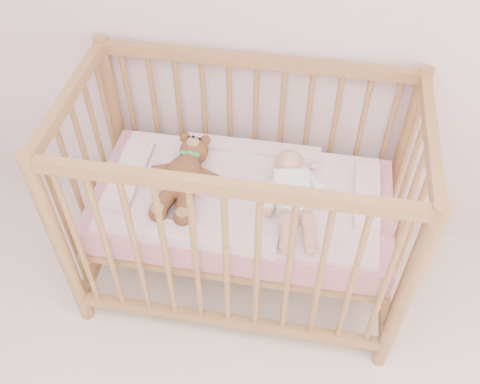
# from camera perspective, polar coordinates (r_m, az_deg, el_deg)

# --- Properties ---
(crib) EXTENTS (1.36, 0.76, 1.00)m
(crib) POSITION_cam_1_polar(r_m,az_deg,el_deg) (2.22, 0.22, -1.17)
(crib) COLOR #9C7542
(crib) RESTS_ON floor
(mattress) EXTENTS (1.22, 0.62, 0.13)m
(mattress) POSITION_cam_1_polar(r_m,az_deg,el_deg) (2.23, 0.22, -1.43)
(mattress) COLOR pink
(mattress) RESTS_ON crib
(blanket) EXTENTS (1.10, 0.58, 0.06)m
(blanket) POSITION_cam_1_polar(r_m,az_deg,el_deg) (2.18, 0.22, -0.12)
(blanket) COLOR pink
(blanket) RESTS_ON mattress
(baby) EXTENTS (0.35, 0.57, 0.13)m
(baby) POSITION_cam_1_polar(r_m,az_deg,el_deg) (2.10, 5.61, 0.19)
(baby) COLOR white
(baby) RESTS_ON blanket
(teddy_bear) EXTENTS (0.35, 0.49, 0.13)m
(teddy_bear) POSITION_cam_1_polar(r_m,az_deg,el_deg) (2.14, -6.10, 1.81)
(teddy_bear) COLOR brown
(teddy_bear) RESTS_ON blanket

